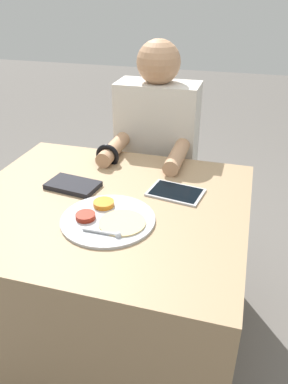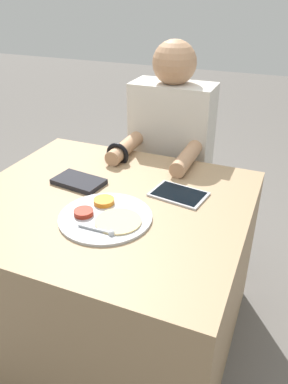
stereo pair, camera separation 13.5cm
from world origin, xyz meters
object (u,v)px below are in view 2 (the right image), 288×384
thali_tray (105,216)px  tablet_device (179,194)px  red_notebook (79,182)px  person_diner (170,167)px

thali_tray → tablet_device: bearing=53.4°
thali_tray → red_notebook: thali_tray is taller
thali_tray → person_diner: (-0.02, 0.76, -0.15)m
thali_tray → tablet_device: 0.31m
tablet_device → person_diner: 0.56m
thali_tray → red_notebook: (-0.22, 0.19, 0.00)m
tablet_device → person_diner: person_diner is taller
thali_tray → person_diner: 0.77m
tablet_device → red_notebook: bearing=-170.9°
red_notebook → thali_tray: bearing=-40.3°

